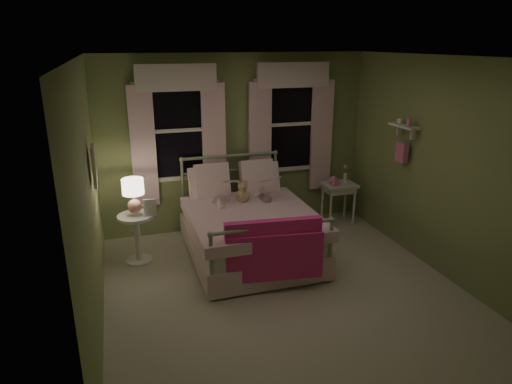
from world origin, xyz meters
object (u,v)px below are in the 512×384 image
object	(u,v)px
bed	(248,228)
nightstand_right	(339,190)
teddy_bear	(243,193)
table_lamp	(133,192)
child_left	(219,180)
nightstand_left	(137,232)
child_right	(259,181)

from	to	relation	value
bed	nightstand_right	distance (m)	1.80
teddy_bear	table_lamp	distance (m)	1.44
child_left	nightstand_left	distance (m)	1.28
bed	nightstand_right	world-z (taller)	bed
bed	child_right	world-z (taller)	child_right
bed	nightstand_left	bearing A→B (deg)	170.87
table_lamp	nightstand_right	world-z (taller)	table_lamp
bed	child_right	bearing A→B (deg)	56.40
bed	teddy_bear	xyz separation A→B (m)	(-0.00, 0.26, 0.41)
nightstand_right	nightstand_left	bearing A→B (deg)	-171.97
bed	nightstand_right	xyz separation A→B (m)	(1.67, 0.67, 0.17)
nightstand_left	table_lamp	world-z (taller)	table_lamp
teddy_bear	nightstand_right	bearing A→B (deg)	13.57
child_left	table_lamp	size ratio (longest dim) A/B	1.69
child_right	table_lamp	world-z (taller)	child_right
teddy_bear	table_lamp	bearing A→B (deg)	-178.64
child_right	teddy_bear	world-z (taller)	child_right
child_right	teddy_bear	xyz separation A→B (m)	(-0.28, -0.16, -0.10)
child_left	nightstand_right	xyz separation A→B (m)	(1.95, 0.24, -0.40)
table_lamp	nightstand_right	distance (m)	3.15
bed	nightstand_right	size ratio (longest dim) A/B	3.18
child_right	nightstand_left	distance (m)	1.78
child_left	nightstand_left	size ratio (longest dim) A/B	1.17
teddy_bear	nightstand_right	size ratio (longest dim) A/B	0.49
nightstand_right	teddy_bear	bearing A→B (deg)	-166.43
bed	table_lamp	distance (m)	1.55
child_right	table_lamp	bearing A→B (deg)	2.44
table_lamp	child_left	bearing A→B (deg)	9.52
child_right	nightstand_right	size ratio (longest dim) A/B	1.00
nightstand_left	table_lamp	bearing A→B (deg)	-45.00
teddy_bear	nightstand_right	xyz separation A→B (m)	(1.67, 0.40, -0.24)
child_left	child_right	bearing A→B (deg)	-170.35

